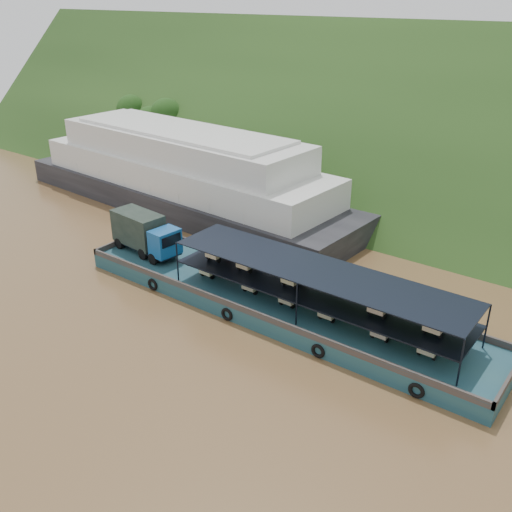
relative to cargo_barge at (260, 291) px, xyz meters
The scene contains 4 objects.
ground 1.86m from the cargo_barge, 74.42° to the right, with size 160.00×160.00×0.00m, color brown.
hillside 34.64m from the cargo_barge, 89.36° to the left, with size 140.00×28.00×28.00m, color #1A3212.
cargo_barge is the anchor object (origin of this frame).
passenger_ferry 24.57m from the cargo_barge, 147.44° to the left, with size 44.90×13.20×9.00m.
Camera 1 is at (23.12, -30.36, 22.69)m, focal length 40.00 mm.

